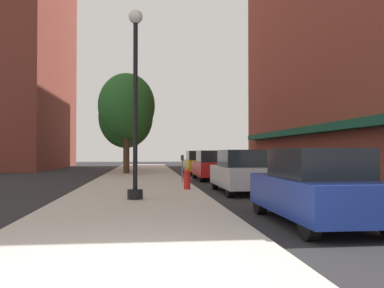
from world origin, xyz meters
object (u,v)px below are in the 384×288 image
Objects in this scene: fire_hydrant at (187,179)px; car_red at (212,166)px; parking_meter_near at (182,165)px; car_yellow at (198,163)px; tree_near at (127,106)px; car_blue at (316,187)px; car_silver at (242,172)px; tree_mid at (126,117)px; lamppost at (135,100)px.

car_red is (2.08, 6.89, 0.29)m from fire_hydrant.
fire_hydrant is 0.60× the size of parking_meter_near.
tree_near is at bearing -173.08° from car_yellow.
tree_near is 20.92m from car_blue.
tree_near is 8.43m from car_red.
car_red and car_yellow have the same top height.
tree_near reaches higher than car_silver.
parking_meter_near is at bearing 97.93° from car_blue.
tree_near is 1.02× the size of tree_mid.
car_silver is (5.31, -17.74, -3.55)m from tree_mid.
car_silver is at bearing -73.35° from tree_mid.
lamppost is 6.33m from car_blue.
car_yellow is at bearing 88.94° from car_silver.
tree_near is 1.59× the size of car_silver.
lamppost is 7.56m from parking_meter_near.
lamppost is at bearing -104.19° from car_yellow.
car_blue is at bearing -91.75° from car_red.
car_yellow is (1.95, 9.38, -0.14)m from parking_meter_near.
car_blue is 20.57m from car_yellow.
car_red is at bearing 88.04° from car_blue.
tree_mid reaches higher than lamppost.
car_silver is (4.01, 2.77, -2.39)m from lamppost.
fire_hydrant is at bearing -76.70° from tree_near.
car_blue is at bearing -74.50° from fire_hydrant.
fire_hydrant is at bearing -92.05° from parking_meter_near.
parking_meter_near is 9.59m from car_yellow.
lamppost is 1.37× the size of car_red.
parking_meter_near is 0.19× the size of tree_near.
lamppost is 4.63m from fire_hydrant.
fire_hydrant is 0.18× the size of car_yellow.
lamppost is at bearing -86.38° from tree_mid.
car_blue is 1.00× the size of car_red.
car_red is (0.00, 7.35, 0.00)m from car_silver.
car_silver is at bearing -68.72° from tree_near.
lamppost is 1.37× the size of car_yellow.
car_red reaches higher than parking_meter_near.
car_silver is 1.00× the size of car_red.
lamppost is at bearing -106.57° from parking_meter_near.
tree_near is at bearing 110.22° from car_silver.
tree_mid is at bearing 93.39° from tree_near.
parking_meter_near is at bearing 87.95° from fire_hydrant.
car_red is (5.31, -10.38, -3.55)m from tree_mid.
tree_mid is at bearing 100.13° from car_blue.
tree_near reaches higher than parking_meter_near.
tree_mid is (-0.29, 4.85, -0.36)m from tree_near.
car_blue and car_silver have the same top height.
lamppost is 0.88× the size of tree_mid.
tree_mid is 1.56× the size of car_silver.
tree_mid is at bearing 115.31° from car_red.
car_blue is (2.08, -7.51, 0.29)m from fire_hydrant.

